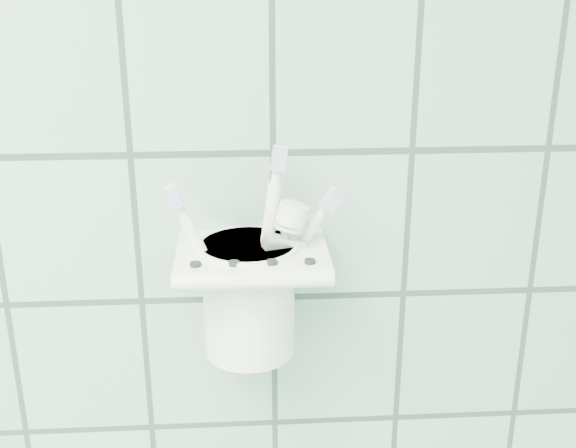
{
  "coord_description": "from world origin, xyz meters",
  "views": [
    {
      "loc": [
        0.65,
        0.53,
        1.58
      ],
      "look_at": [
        0.68,
        1.1,
        1.37
      ],
      "focal_mm": 45.0,
      "sensor_mm": 36.0,
      "label": 1
    }
  ],
  "objects_px": {
    "holder_bracket": "(252,257)",
    "toothbrush_blue": "(251,252)",
    "cup": "(249,294)",
    "toothbrush_orange": "(228,256)",
    "toothpaste_tube": "(254,266)",
    "toothbrush_pink": "(249,265)"
  },
  "relations": [
    {
      "from": "holder_bracket",
      "to": "cup",
      "type": "bearing_deg",
      "value": 129.88
    },
    {
      "from": "cup",
      "to": "toothbrush_blue",
      "type": "height_order",
      "value": "toothbrush_blue"
    },
    {
      "from": "toothbrush_orange",
      "to": "toothpaste_tube",
      "type": "bearing_deg",
      "value": -23.25
    },
    {
      "from": "cup",
      "to": "toothpaste_tube",
      "type": "xyz_separation_m",
      "value": [
        0.01,
        -0.01,
        0.03
      ]
    },
    {
      "from": "toothbrush_pink",
      "to": "toothbrush_orange",
      "type": "bearing_deg",
      "value": 128.7
    },
    {
      "from": "toothbrush_blue",
      "to": "toothbrush_orange",
      "type": "height_order",
      "value": "toothbrush_blue"
    },
    {
      "from": "holder_bracket",
      "to": "toothbrush_blue",
      "type": "bearing_deg",
      "value": -103.33
    },
    {
      "from": "toothbrush_blue",
      "to": "toothbrush_pink",
      "type": "bearing_deg",
      "value": -106.45
    },
    {
      "from": "toothbrush_orange",
      "to": "toothbrush_blue",
      "type": "bearing_deg",
      "value": -18.73
    },
    {
      "from": "holder_bracket",
      "to": "cup",
      "type": "height_order",
      "value": "same"
    },
    {
      "from": "toothbrush_blue",
      "to": "cup",
      "type": "bearing_deg",
      "value": 107.93
    },
    {
      "from": "toothbrush_orange",
      "to": "cup",
      "type": "bearing_deg",
      "value": 2.83
    },
    {
      "from": "toothbrush_blue",
      "to": "toothpaste_tube",
      "type": "bearing_deg",
      "value": -51.95
    },
    {
      "from": "toothpaste_tube",
      "to": "toothbrush_pink",
      "type": "bearing_deg",
      "value": -139.58
    },
    {
      "from": "toothbrush_pink",
      "to": "toothpaste_tube",
      "type": "relative_size",
      "value": 1.12
    },
    {
      "from": "toothbrush_pink",
      "to": "toothbrush_blue",
      "type": "distance_m",
      "value": 0.01
    },
    {
      "from": "holder_bracket",
      "to": "toothpaste_tube",
      "type": "bearing_deg",
      "value": -76.85
    },
    {
      "from": "cup",
      "to": "toothbrush_pink",
      "type": "height_order",
      "value": "toothbrush_pink"
    },
    {
      "from": "cup",
      "to": "toothbrush_orange",
      "type": "xyz_separation_m",
      "value": [
        -0.02,
        -0.0,
        0.04
      ]
    },
    {
      "from": "toothbrush_blue",
      "to": "toothpaste_tube",
      "type": "relative_size",
      "value": 1.24
    },
    {
      "from": "cup",
      "to": "toothbrush_orange",
      "type": "relative_size",
      "value": 0.65
    },
    {
      "from": "toothbrush_orange",
      "to": "toothpaste_tube",
      "type": "height_order",
      "value": "toothbrush_orange"
    }
  ]
}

